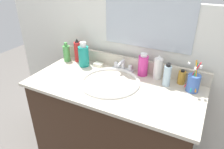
% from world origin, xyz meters
% --- Properties ---
extents(vanity_cabinet, '(1.06, 0.48, 0.80)m').
position_xyz_m(vanity_cabinet, '(0.00, 0.00, 0.40)').
color(vanity_cabinet, '#382316').
rests_on(vanity_cabinet, ground_plane).
extents(countertop, '(1.10, 0.52, 0.02)m').
position_xyz_m(countertop, '(0.00, 0.00, 0.81)').
color(countertop, beige).
rests_on(countertop, vanity_cabinet).
extents(backsplash, '(1.10, 0.02, 0.09)m').
position_xyz_m(backsplash, '(0.00, 0.25, 0.87)').
color(backsplash, beige).
rests_on(backsplash, countertop).
extents(back_wall, '(2.20, 0.04, 1.30)m').
position_xyz_m(back_wall, '(0.00, 0.31, 0.65)').
color(back_wall, silver).
rests_on(back_wall, ground_plane).
extents(mirror_panel, '(0.60, 0.01, 0.56)m').
position_xyz_m(mirror_panel, '(0.10, 0.29, 1.27)').
color(mirror_panel, '#B2BCC6').
extents(sink_basin, '(0.39, 0.39, 0.11)m').
position_xyz_m(sink_basin, '(-0.03, 0.01, 0.79)').
color(sink_basin, white).
rests_on(sink_basin, countertop).
extents(faucet, '(0.16, 0.10, 0.08)m').
position_xyz_m(faucet, '(-0.03, 0.21, 0.85)').
color(faucet, silver).
rests_on(faucet, countertop).
extents(bottle_soap_pink, '(0.07, 0.07, 0.16)m').
position_xyz_m(bottle_soap_pink, '(0.12, 0.21, 0.90)').
color(bottle_soap_pink, '#D8338C').
rests_on(bottle_soap_pink, countertop).
extents(bottle_lotion_white, '(0.06, 0.06, 0.17)m').
position_xyz_m(bottle_lotion_white, '(0.22, 0.20, 0.90)').
color(bottle_lotion_white, white).
rests_on(bottle_lotion_white, countertop).
extents(bottle_toner_green, '(0.05, 0.05, 0.15)m').
position_xyz_m(bottle_toner_green, '(-0.49, 0.16, 0.89)').
color(bottle_toner_green, '#4C9E4C').
rests_on(bottle_toner_green, countertop).
extents(bottle_oil_amber, '(0.05, 0.05, 0.10)m').
position_xyz_m(bottle_oil_amber, '(0.38, 0.21, 0.87)').
color(bottle_oil_amber, gold).
rests_on(bottle_oil_amber, countertop).
extents(bottle_gel_clear, '(0.05, 0.05, 0.15)m').
position_xyz_m(bottle_gel_clear, '(0.30, 0.14, 0.89)').
color(bottle_gel_clear, silver).
rests_on(bottle_gel_clear, countertop).
extents(bottle_mouthwash_teal, '(0.08, 0.08, 0.18)m').
position_xyz_m(bottle_mouthwash_teal, '(-0.32, 0.15, 0.91)').
color(bottle_mouthwash_teal, teal).
rests_on(bottle_mouthwash_teal, countertop).
extents(bottle_spray_red, '(0.05, 0.05, 0.18)m').
position_xyz_m(bottle_spray_red, '(-0.41, 0.20, 0.91)').
color(bottle_spray_red, red).
rests_on(bottle_spray_red, countertop).
extents(cup_blue_plastic, '(0.09, 0.09, 0.20)m').
position_xyz_m(cup_blue_plastic, '(0.45, 0.15, 0.88)').
color(cup_blue_plastic, '#3F66B7').
rests_on(cup_blue_plastic, countertop).
extents(soap_bar, '(0.06, 0.04, 0.02)m').
position_xyz_m(soap_bar, '(-0.22, 0.19, 0.84)').
color(soap_bar, white).
rests_on(soap_bar, countertop).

